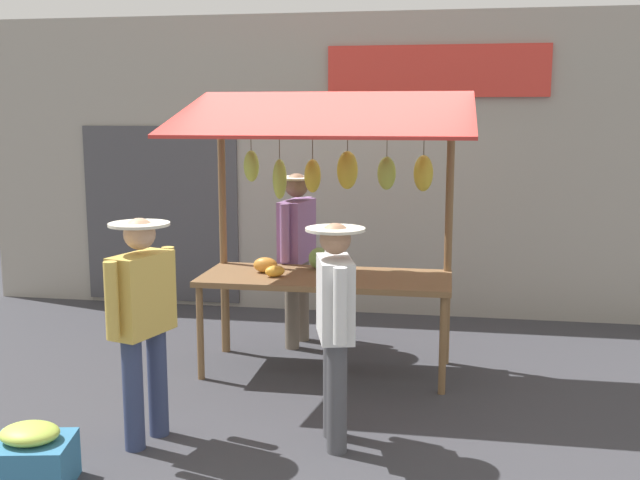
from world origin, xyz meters
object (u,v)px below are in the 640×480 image
object	(u,v)px
shopper_in_striped_shirt	(143,313)
shopper_with_shopping_bag	(335,317)
vendor_with_sunhat	(297,244)
market_stall	(327,200)
produce_crate_near	(31,459)

from	to	relation	value
shopper_in_striped_shirt	shopper_with_shopping_bag	size ratio (longest dim) A/B	1.02
vendor_with_sunhat	shopper_with_shopping_bag	bearing A→B (deg)	27.44
vendor_with_sunhat	market_stall	bearing A→B (deg)	40.41
shopper_with_shopping_bag	produce_crate_near	xyz separation A→B (m)	(1.76, 0.94, -0.73)
produce_crate_near	shopper_with_shopping_bag	bearing A→B (deg)	-151.73
shopper_with_shopping_bag	produce_crate_near	world-z (taller)	shopper_with_shopping_bag
market_stall	produce_crate_near	world-z (taller)	market_stall
produce_crate_near	shopper_in_striped_shirt	bearing A→B (deg)	-120.44
shopper_with_shopping_bag	produce_crate_near	size ratio (longest dim) A/B	2.82
shopper_in_striped_shirt	produce_crate_near	size ratio (longest dim) A/B	2.87
shopper_in_striped_shirt	shopper_with_shopping_bag	world-z (taller)	shopper_in_striped_shirt
vendor_with_sunhat	shopper_with_shopping_bag	world-z (taller)	vendor_with_sunhat
market_stall	shopper_with_shopping_bag	size ratio (longest dim) A/B	1.59
vendor_with_sunhat	shopper_with_shopping_bag	xyz separation A→B (m)	(-0.72, 2.24, -0.11)
market_stall	vendor_with_sunhat	distance (m)	0.96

